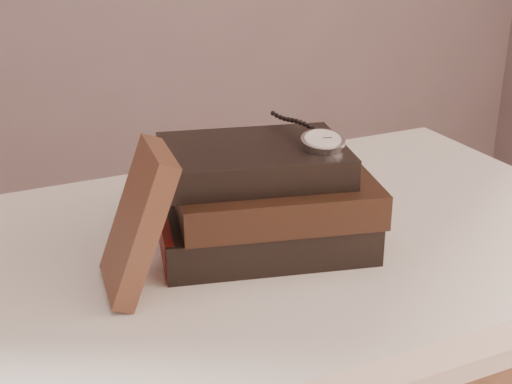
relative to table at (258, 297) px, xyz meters
name	(u,v)px	position (x,y,z in m)	size (l,w,h in m)	color
table	(258,297)	(0.00, 0.00, 0.00)	(1.00, 0.60, 0.75)	white
book_stack	(264,200)	(0.00, -0.02, 0.15)	(0.30, 0.24, 0.13)	black
journal	(138,221)	(-0.18, -0.06, 0.18)	(0.03, 0.11, 0.17)	#3E2217
pocket_watch	(320,140)	(0.06, -0.05, 0.23)	(0.07, 0.16, 0.02)	silver
eyeglasses	(182,171)	(-0.07, 0.09, 0.17)	(0.14, 0.15, 0.05)	silver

